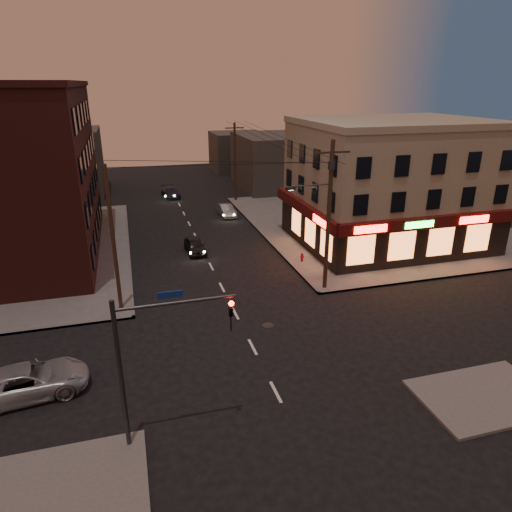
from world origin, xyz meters
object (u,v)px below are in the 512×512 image
object	(u,v)px
suv_cross	(28,381)
sedan_far	(170,192)
sedan_near	(195,246)
sedan_mid	(226,210)
fire_hydrant	(302,257)

from	to	relation	value
suv_cross	sedan_far	distance (m)	38.49
sedan_near	sedan_mid	size ratio (longest dim) A/B	0.96
sedan_near	fire_hydrant	xyz separation A→B (m)	(7.78, -4.70, -0.09)
sedan_near	fire_hydrant	bearing A→B (deg)	-33.77
suv_cross	sedan_mid	xyz separation A→B (m)	(15.16, 26.83, -0.11)
suv_cross	sedan_mid	size ratio (longest dim) A/B	1.39
suv_cross	fire_hydrant	xyz separation A→B (m)	(17.98, 11.86, -0.20)
sedan_mid	sedan_far	bearing A→B (deg)	111.17
suv_cross	sedan_far	world-z (taller)	suv_cross
sedan_far	sedan_near	bearing A→B (deg)	-98.30
suv_cross	sedan_far	size ratio (longest dim) A/B	1.26
sedan_mid	suv_cross	bearing A→B (deg)	-123.47
sedan_mid	sedan_far	world-z (taller)	sedan_mid
fire_hydrant	sedan_mid	bearing A→B (deg)	100.69
sedan_far	fire_hydrant	xyz separation A→B (m)	(7.64, -25.22, -0.08)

